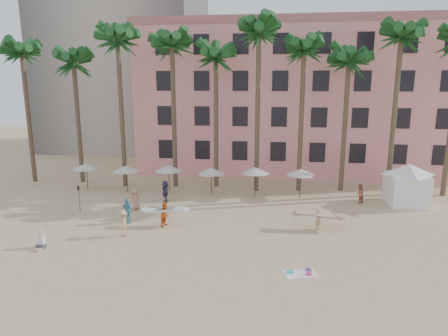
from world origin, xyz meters
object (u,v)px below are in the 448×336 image
carrier_white (165,214)px  cabana (407,181)px  carrier_yellow (319,217)px  pink_hotel (296,100)px

carrier_white → cabana: bearing=21.9°
carrier_yellow → pink_hotel: bearing=92.3°
cabana → carrier_yellow: cabana is taller
carrier_yellow → carrier_white: (-10.85, -0.71, 0.03)m
pink_hotel → carrier_yellow: bearing=-87.7°
pink_hotel → carrier_white: pink_hotel is taller
carrier_yellow → cabana: bearing=40.9°
pink_hotel → cabana: pink_hotel is taller
cabana → pink_hotel: bearing=121.4°
cabana → carrier_yellow: size_ratio=1.50×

